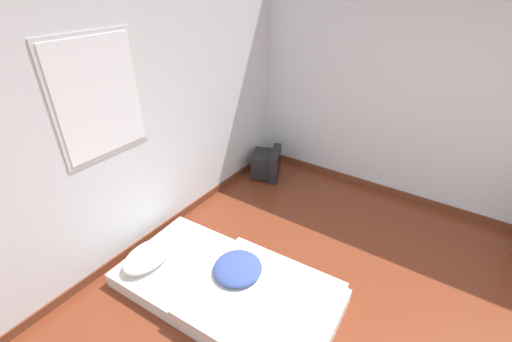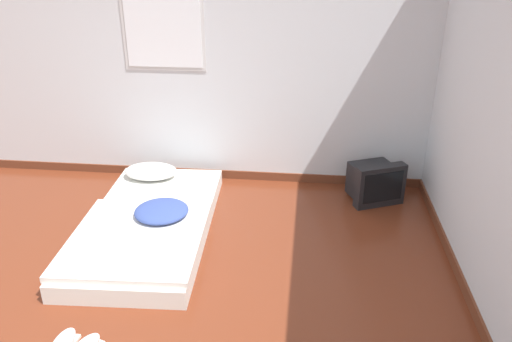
{
  "view_description": "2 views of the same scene",
  "coord_description": "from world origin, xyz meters",
  "views": [
    {
      "loc": [
        -1.63,
        0.07,
        2.54
      ],
      "look_at": [
        1.1,
        1.93,
        0.61
      ],
      "focal_mm": 24.0,
      "sensor_mm": 36.0,
      "label": 1
    },
    {
      "loc": [
        1.3,
        -2.1,
        2.29
      ],
      "look_at": [
        0.85,
        1.89,
        0.44
      ],
      "focal_mm": 35.0,
      "sensor_mm": 36.0,
      "label": 2
    }
  ],
  "objects": [
    {
      "name": "wall_back",
      "position": [
        -0.0,
        2.67,
        1.29
      ],
      "size": [
        7.34,
        0.08,
        2.6
      ],
      "color": "silver",
      "rests_on": "ground_plane"
    },
    {
      "name": "wall_right",
      "position": [
        2.5,
        0.0,
        1.29
      ],
      "size": [
        0.08,
        7.69,
        2.6
      ],
      "color": "silver",
      "rests_on": "ground_plane"
    },
    {
      "name": "mattress_bed",
      "position": [
        -0.03,
        1.48,
        0.11
      ],
      "size": [
        1.11,
        2.03,
        0.29
      ],
      "color": "silver",
      "rests_on": "ground_plane"
    },
    {
      "name": "crt_tv",
      "position": [
        1.95,
        2.31,
        0.19
      ],
      "size": [
        0.55,
        0.51,
        0.4
      ],
      "color": "black",
      "rests_on": "ground_plane"
    }
  ]
}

